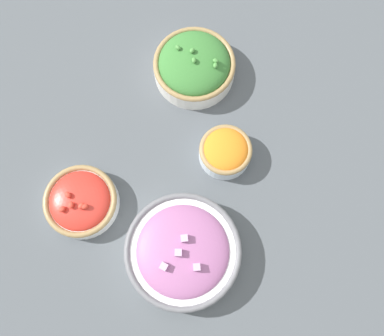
# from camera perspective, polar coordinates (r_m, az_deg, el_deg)

# --- Properties ---
(ground_plane) EXTENTS (3.00, 3.00, 0.00)m
(ground_plane) POSITION_cam_1_polar(r_m,az_deg,el_deg) (0.92, 0.00, -0.48)
(ground_plane) COLOR #4C5156
(bowl_carrots) EXTENTS (0.11, 0.11, 0.06)m
(bowl_carrots) POSITION_cam_1_polar(r_m,az_deg,el_deg) (0.90, 4.48, 2.25)
(bowl_carrots) COLOR silver
(bowl_carrots) RESTS_ON ground_plane
(bowl_cherry_tomatoes) EXTENTS (0.15, 0.15, 0.06)m
(bowl_cherry_tomatoes) POSITION_cam_1_polar(r_m,az_deg,el_deg) (0.90, -14.60, -4.33)
(bowl_cherry_tomatoes) COLOR white
(bowl_cherry_tomatoes) RESTS_ON ground_plane
(bowl_red_onion) EXTENTS (0.23, 0.23, 0.08)m
(bowl_red_onion) POSITION_cam_1_polar(r_m,az_deg,el_deg) (0.85, -1.21, -11.05)
(bowl_red_onion) COLOR white
(bowl_red_onion) RESTS_ON ground_plane
(bowl_broccoli) EXTENTS (0.18, 0.18, 0.09)m
(bowl_broccoli) POSITION_cam_1_polar(r_m,az_deg,el_deg) (0.97, 0.32, 13.48)
(bowl_broccoli) COLOR silver
(bowl_broccoli) RESTS_ON ground_plane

